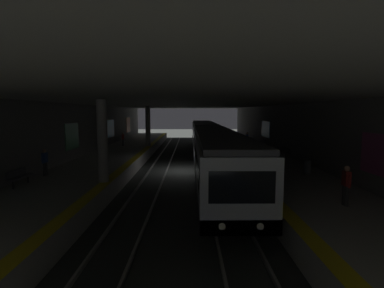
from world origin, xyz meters
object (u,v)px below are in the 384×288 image
(metro_train, at_px, (209,143))
(bench_left_far, at_px, (252,138))
(person_waiting_near, at_px, (123,139))
(person_walking_mid, at_px, (346,184))
(trash_bin, at_px, (307,167))
(pillar_near, at_px, (103,141))
(bench_right_mid, at_px, (19,176))
(bench_right_far, at_px, (123,137))
(person_boarding, at_px, (45,161))
(person_standing_far, at_px, (247,140))
(bench_left_mid, at_px, (262,142))
(pillar_far, at_px, (148,126))
(bench_left_near, at_px, (284,151))

(metro_train, bearing_deg, bench_left_far, -30.47)
(person_waiting_near, height_order, person_walking_mid, person_walking_mid)
(bench_left_far, relative_size, trash_bin, 2.00)
(pillar_near, height_order, person_walking_mid, pillar_near)
(bench_right_mid, relative_size, bench_right_far, 1.00)
(bench_right_far, xyz_separation_m, person_walking_mid, (-27.16, -15.44, 0.38))
(metro_train, xyz_separation_m, person_boarding, (-9.54, 10.59, -0.10))
(bench_right_far, xyz_separation_m, person_waiting_near, (-5.67, -1.30, 0.31))
(person_standing_far, bearing_deg, person_waiting_near, 79.65)
(bench_right_mid, bearing_deg, bench_left_mid, -44.54)
(bench_left_mid, bearing_deg, bench_right_mid, 135.46)
(pillar_near, xyz_separation_m, person_walking_mid, (-4.24, -11.26, -1.37))
(pillar_far, distance_m, person_waiting_near, 3.23)
(metro_train, height_order, bench_right_far, metro_train)
(bench_left_near, height_order, bench_left_mid, same)
(bench_left_far, bearing_deg, pillar_near, 149.55)
(bench_left_far, height_order, bench_right_mid, same)
(pillar_far, bearing_deg, trash_bin, -141.55)
(bench_right_far, bearing_deg, bench_left_far, -93.36)
(trash_bin, bearing_deg, person_standing_far, 5.77)
(person_walking_mid, bearing_deg, pillar_near, 69.35)
(metro_train, xyz_separation_m, bench_left_near, (-2.51, -6.33, -0.45))
(bench_left_mid, xyz_separation_m, trash_bin, (-14.50, 0.73, -0.10))
(bench_left_mid, xyz_separation_m, bench_right_mid, (-17.34, 17.07, 0.00))
(bench_right_mid, bearing_deg, metro_train, -41.71)
(bench_left_mid, distance_m, person_walking_mid, 20.76)
(pillar_far, xyz_separation_m, person_boarding, (-15.65, 4.04, -1.40))
(bench_right_mid, bearing_deg, bench_left_far, -36.81)
(bench_left_near, distance_m, person_waiting_near, 17.97)
(metro_train, relative_size, bench_left_near, 20.74)
(bench_left_near, xyz_separation_m, bench_left_mid, (7.81, 0.00, 0.00))
(bench_left_mid, relative_size, person_standing_far, 0.98)
(person_waiting_near, distance_m, person_boarding, 15.68)
(metro_train, xyz_separation_m, person_waiting_near, (6.10, 9.43, -0.14))
(pillar_near, xyz_separation_m, bench_left_mid, (16.45, -12.88, -1.75))
(pillar_near, xyz_separation_m, bench_right_far, (22.92, 4.18, -1.75))
(pillar_near, distance_m, bench_right_mid, 4.62)
(trash_bin, bearing_deg, bench_left_mid, -2.90)
(person_standing_far, bearing_deg, bench_right_far, 61.45)
(trash_bin, bearing_deg, pillar_far, 38.45)
(bench_right_mid, bearing_deg, pillar_far, -12.98)
(pillar_near, xyz_separation_m, bench_right_mid, (-0.89, 4.18, -1.75))
(metro_train, relative_size, person_boarding, 21.76)
(pillar_near, bearing_deg, bench_left_near, -56.14)
(bench_right_far, bearing_deg, bench_left_mid, -110.76)
(metro_train, relative_size, person_standing_far, 20.33)
(pillar_near, xyz_separation_m, metro_train, (11.15, -6.55, -1.30))
(metro_train, distance_m, person_waiting_near, 11.23)
(pillar_far, xyz_separation_m, bench_left_mid, (-0.81, -12.88, -1.75))
(pillar_far, distance_m, bench_right_mid, 18.71)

